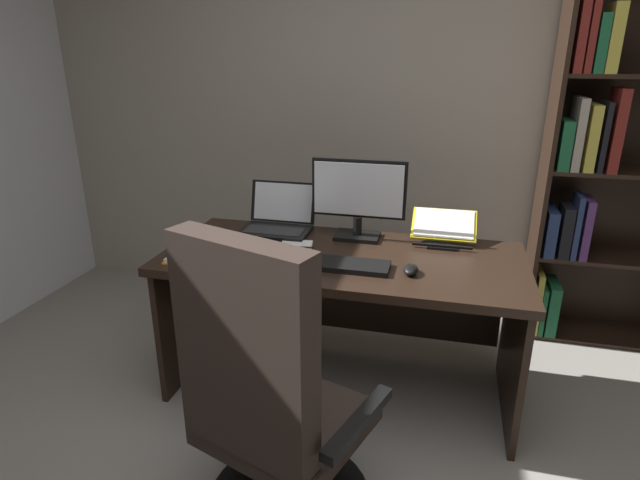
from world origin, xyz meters
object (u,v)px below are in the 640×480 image
(office_chair, at_px, (270,415))
(laptop, at_px, (278,221))
(keyboard, at_px, (341,265))
(pen, at_px, (300,247))
(open_binder, at_px, (221,257))
(reading_stand_with_book, at_px, (444,228))
(computer_mouse, at_px, (411,270))
(monitor, at_px, (358,199))
(bookshelf, at_px, (604,169))
(desk, at_px, (345,285))
(notepad, at_px, (296,248))

(office_chair, relative_size, laptop, 3.16)
(keyboard, height_order, pen, keyboard)
(keyboard, distance_m, open_binder, 0.55)
(office_chair, xyz_separation_m, reading_stand_with_book, (0.51, 1.17, 0.31))
(computer_mouse, bearing_deg, monitor, 127.12)
(keyboard, bearing_deg, bookshelf, 39.20)
(reading_stand_with_book, height_order, open_binder, reading_stand_with_book)
(desk, xyz_separation_m, office_chair, (-0.06, -0.95, -0.05))
(keyboard, xyz_separation_m, computer_mouse, (0.30, 0.00, 0.01))
(laptop, bearing_deg, desk, -24.00)
(computer_mouse, height_order, notepad, computer_mouse)
(monitor, distance_m, pen, 0.38)
(office_chair, height_order, pen, office_chair)
(office_chair, height_order, reading_stand_with_book, office_chair)
(laptop, bearing_deg, bookshelf, 20.17)
(bookshelf, height_order, laptop, bookshelf)
(notepad, relative_size, pen, 1.50)
(laptop, bearing_deg, pen, -51.81)
(desk, height_order, monitor, monitor)
(reading_stand_with_book, bearing_deg, open_binder, -153.18)
(keyboard, relative_size, open_binder, 0.90)
(open_binder, bearing_deg, reading_stand_with_book, 33.72)
(desk, distance_m, office_chair, 0.95)
(open_binder, bearing_deg, bookshelf, 37.60)
(monitor, height_order, pen, monitor)
(office_chair, distance_m, open_binder, 0.86)
(office_chair, distance_m, computer_mouse, 0.86)
(office_chair, distance_m, keyboard, 0.78)
(pen, bearing_deg, bookshelf, 30.04)
(notepad, bearing_deg, pen, 0.00)
(office_chair, height_order, monitor, office_chair)
(office_chair, relative_size, pen, 8.04)
(desk, relative_size, pen, 11.91)
(keyboard, height_order, reading_stand_with_book, reading_stand_with_book)
(computer_mouse, distance_m, reading_stand_with_book, 0.46)
(office_chair, xyz_separation_m, open_binder, (-0.46, 0.68, 0.25))
(office_chair, relative_size, keyboard, 2.68)
(notepad, distance_m, pen, 0.02)
(laptop, xyz_separation_m, computer_mouse, (0.73, -0.40, -0.03))
(open_binder, bearing_deg, desk, 34.45)
(bookshelf, xyz_separation_m, notepad, (-1.50, -0.86, -0.28))
(laptop, xyz_separation_m, notepad, (0.17, -0.24, -0.05))
(open_binder, bearing_deg, laptop, 81.64)
(pen, bearing_deg, laptop, 128.19)
(notepad, bearing_deg, monitor, 42.90)
(computer_mouse, relative_size, notepad, 0.50)
(open_binder, bearing_deg, pen, 40.55)
(desk, xyz_separation_m, laptop, (-0.40, 0.18, 0.24))
(bookshelf, distance_m, laptop, 1.79)
(bookshelf, distance_m, keyboard, 1.63)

